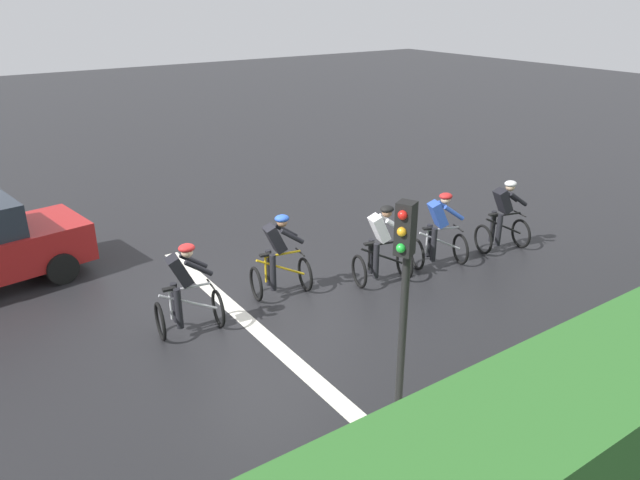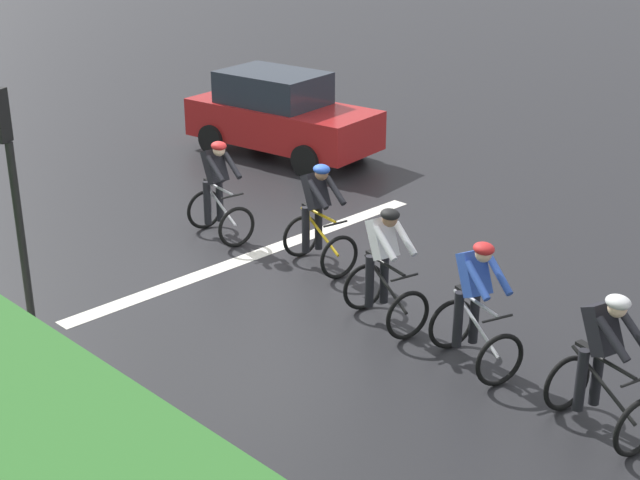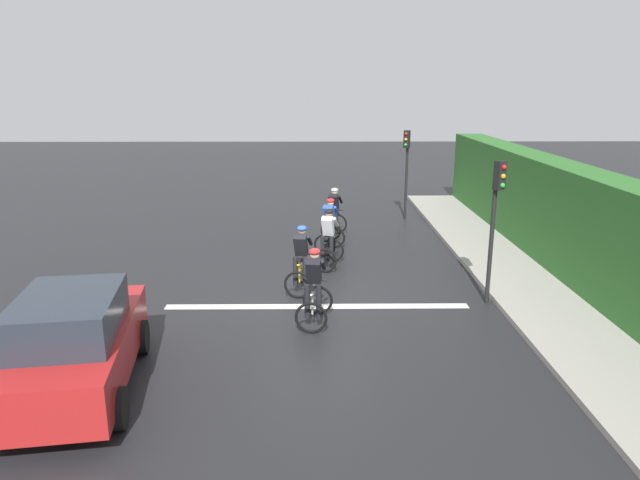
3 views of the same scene
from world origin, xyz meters
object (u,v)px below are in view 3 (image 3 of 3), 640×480
(cyclist_second, at_px, (330,227))
(car_red, at_px, (75,343))
(cyclist_lead, at_px, (334,214))
(traffic_light_far_junction, at_px, (406,161))
(cyclist_trailing, at_px, (314,289))
(cyclist_mid, at_px, (328,240))
(cyclist_fourth, at_px, (301,261))
(traffic_light_near_crossing, at_px, (496,211))

(cyclist_second, bearing_deg, car_red, -117.88)
(cyclist_lead, relative_size, traffic_light_far_junction, 0.50)
(cyclist_lead, distance_m, cyclist_trailing, 7.37)
(cyclist_mid, xyz_separation_m, car_red, (-4.31, -6.76, 0.08))
(cyclist_lead, bearing_deg, cyclist_mid, -94.58)
(cyclist_mid, distance_m, cyclist_fourth, 2.09)
(cyclist_fourth, distance_m, car_red, 6.00)
(cyclist_lead, relative_size, cyclist_mid, 1.00)
(cyclist_mid, xyz_separation_m, cyclist_trailing, (-0.40, -3.99, 0.00))
(cyclist_fourth, relative_size, cyclist_trailing, 1.00)
(cyclist_trailing, distance_m, traffic_light_near_crossing, 4.48)
(traffic_light_near_crossing, bearing_deg, cyclist_trailing, -163.88)
(car_red, height_order, traffic_light_near_crossing, traffic_light_near_crossing)
(cyclist_second, relative_size, cyclist_trailing, 1.00)
(cyclist_second, distance_m, traffic_light_far_junction, 5.63)
(cyclist_lead, xyz_separation_m, cyclist_mid, (-0.27, -3.34, 0.00))
(traffic_light_near_crossing, bearing_deg, cyclist_lead, 119.02)
(cyclist_lead, xyz_separation_m, car_red, (-4.58, -10.10, 0.08))
(cyclist_fourth, relative_size, car_red, 0.39)
(traffic_light_far_junction, bearing_deg, traffic_light_near_crossing, -85.99)
(cyclist_mid, xyz_separation_m, traffic_light_near_crossing, (3.68, -2.81, 1.43))
(cyclist_fourth, bearing_deg, cyclist_second, 77.42)
(cyclist_fourth, xyz_separation_m, traffic_light_near_crossing, (4.39, -0.85, 1.43))
(cyclist_lead, bearing_deg, traffic_light_near_crossing, -60.98)
(cyclist_second, xyz_separation_m, cyclist_mid, (-0.07, -1.53, 0.00))
(cyclist_mid, height_order, cyclist_fourth, same)
(car_red, bearing_deg, cyclist_mid, 57.47)
(cyclist_trailing, relative_size, car_red, 0.39)
(cyclist_trailing, height_order, traffic_light_near_crossing, traffic_light_near_crossing)
(cyclist_lead, xyz_separation_m, cyclist_fourth, (-0.98, -5.31, 0.00))
(cyclist_trailing, distance_m, traffic_light_far_junction, 10.75)
(car_red, bearing_deg, traffic_light_near_crossing, 26.26)
(cyclist_mid, distance_m, cyclist_trailing, 4.01)
(cyclist_lead, xyz_separation_m, cyclist_trailing, (-0.67, -7.34, 0.00))
(cyclist_mid, height_order, cyclist_trailing, same)
(cyclist_trailing, xyz_separation_m, traffic_light_near_crossing, (4.08, 1.18, 1.43))
(cyclist_mid, bearing_deg, cyclist_fourth, -109.80)
(cyclist_lead, height_order, car_red, car_red)
(cyclist_lead, xyz_separation_m, traffic_light_near_crossing, (3.42, -6.16, 1.43))
(traffic_light_near_crossing, xyz_separation_m, traffic_light_far_junction, (-0.62, 8.90, 0.00))
(cyclist_mid, distance_m, car_red, 8.02)
(cyclist_fourth, height_order, traffic_light_far_junction, traffic_light_far_junction)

